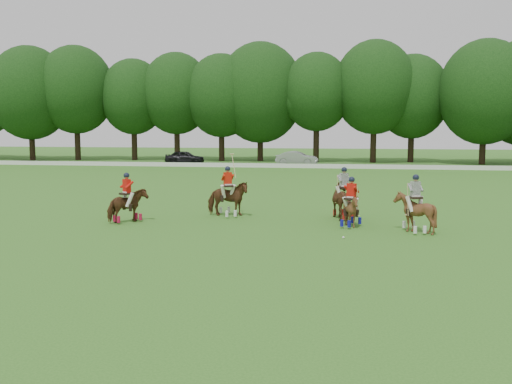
# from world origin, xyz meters

# --- Properties ---
(ground) EXTENTS (180.00, 180.00, 0.00)m
(ground) POSITION_xyz_m (0.00, 0.00, 0.00)
(ground) COLOR #2F651D
(ground) RESTS_ON ground
(tree_line) EXTENTS (117.98, 14.32, 14.75)m
(tree_line) POSITION_xyz_m (0.26, 48.05, 8.23)
(tree_line) COLOR black
(tree_line) RESTS_ON ground
(boundary_rail) EXTENTS (120.00, 0.10, 0.44)m
(boundary_rail) POSITION_xyz_m (0.00, 38.00, 0.22)
(boundary_rail) COLOR white
(boundary_rail) RESTS_ON ground
(car_left) EXTENTS (4.49, 1.96, 1.50)m
(car_left) POSITION_xyz_m (-14.58, 42.50, 0.75)
(car_left) COLOR black
(car_left) RESTS_ON ground
(car_mid) EXTENTS (4.68, 1.99, 1.50)m
(car_mid) POSITION_xyz_m (-1.83, 42.50, 0.75)
(car_mid) COLOR #A0A0A5
(car_mid) RESTS_ON ground
(polo_red_a) EXTENTS (1.72, 1.89, 2.21)m
(polo_red_a) POSITION_xyz_m (-5.86, 3.61, 0.79)
(polo_red_a) COLOR #4F2A15
(polo_red_a) RESTS_ON ground
(polo_red_b) EXTENTS (2.11, 2.00, 2.91)m
(polo_red_b) POSITION_xyz_m (-1.84, 6.04, 0.86)
(polo_red_b) COLOR #4F2A15
(polo_red_b) RESTS_ON ground
(polo_red_c) EXTENTS (1.58, 1.64, 2.14)m
(polo_red_c) POSITION_xyz_m (3.90, 4.05, 0.75)
(polo_red_c) COLOR #4F2A15
(polo_red_c) RESTS_ON ground
(polo_stripe_a) EXTENTS (1.56, 2.20, 2.39)m
(polo_stripe_a) POSITION_xyz_m (3.57, 6.16, 0.87)
(polo_stripe_a) COLOR #4F2A15
(polo_stripe_a) RESTS_ON ground
(polo_stripe_b) EXTENTS (1.66, 1.77, 2.34)m
(polo_stripe_b) POSITION_xyz_m (6.41, 3.21, 0.84)
(polo_stripe_b) COLOR #4F2A15
(polo_stripe_b) RESTS_ON ground
(polo_ball) EXTENTS (0.09, 0.09, 0.09)m
(polo_ball) POSITION_xyz_m (3.61, 1.45, 0.04)
(polo_ball) COLOR white
(polo_ball) RESTS_ON ground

